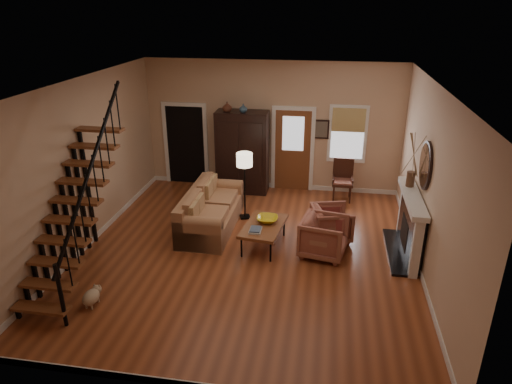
% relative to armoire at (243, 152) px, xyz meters
% --- Properties ---
extents(room, '(7.00, 7.33, 3.30)m').
position_rel_armoire_xyz_m(room, '(0.29, -1.39, 0.46)').
color(room, brown).
rests_on(room, ground).
extents(staircase, '(0.94, 2.80, 3.20)m').
position_rel_armoire_xyz_m(staircase, '(-2.08, -4.45, 0.55)').
color(staircase, brown).
rests_on(staircase, ground).
extents(fireplace, '(0.33, 1.95, 2.30)m').
position_rel_armoire_xyz_m(fireplace, '(3.83, -2.65, -0.31)').
color(fireplace, black).
rests_on(fireplace, ground).
extents(armoire, '(1.30, 0.60, 2.10)m').
position_rel_armoire_xyz_m(armoire, '(0.00, 0.00, 0.00)').
color(armoire, black).
rests_on(armoire, ground).
extents(vase_a, '(0.24, 0.24, 0.25)m').
position_rel_armoire_xyz_m(vase_a, '(-0.35, -0.10, 1.17)').
color(vase_a, '#4C2619').
rests_on(vase_a, armoire).
extents(vase_b, '(0.20, 0.20, 0.21)m').
position_rel_armoire_xyz_m(vase_b, '(0.05, -0.10, 1.16)').
color(vase_b, '#334C60').
rests_on(vase_b, armoire).
extents(sofa, '(0.99, 2.28, 0.85)m').
position_rel_armoire_xyz_m(sofa, '(-0.28, -2.20, -0.62)').
color(sofa, '#A5704B').
rests_on(sofa, ground).
extents(coffee_table, '(0.89, 1.34, 0.48)m').
position_rel_armoire_xyz_m(coffee_table, '(0.97, -2.82, -0.81)').
color(coffee_table, brown).
rests_on(coffee_table, ground).
extents(bowl, '(0.43, 0.43, 0.10)m').
position_rel_armoire_xyz_m(bowl, '(1.02, -2.67, -0.52)').
color(bowl, gold).
rests_on(bowl, coffee_table).
extents(books, '(0.23, 0.31, 0.06)m').
position_rel_armoire_xyz_m(books, '(0.85, -3.12, -0.54)').
color(books, beige).
rests_on(books, coffee_table).
extents(armchair_left, '(1.01, 0.99, 0.78)m').
position_rel_armoire_xyz_m(armchair_left, '(2.17, -2.97, -0.66)').
color(armchair_left, maroon).
rests_on(armchair_left, ground).
extents(armchair_right, '(0.96, 0.94, 0.72)m').
position_rel_armoire_xyz_m(armchair_right, '(2.31, -2.30, -0.69)').
color(armchair_right, maroon).
rests_on(armchair_right, ground).
extents(floor_lamp, '(0.46, 0.46, 1.55)m').
position_rel_armoire_xyz_m(floor_lamp, '(0.35, -1.60, -0.27)').
color(floor_lamp, black).
rests_on(floor_lamp, ground).
extents(side_chair, '(0.54, 0.54, 1.02)m').
position_rel_armoire_xyz_m(side_chair, '(2.55, -0.20, -0.54)').
color(side_chair, '#3A1C12').
rests_on(side_chair, ground).
extents(dog, '(0.26, 0.41, 0.29)m').
position_rel_armoire_xyz_m(dog, '(-1.52, -5.23, -0.91)').
color(dog, tan).
rests_on(dog, ground).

